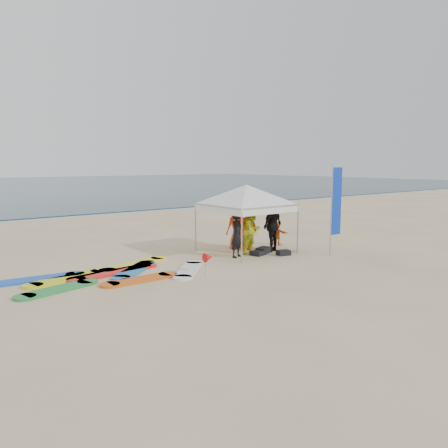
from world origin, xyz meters
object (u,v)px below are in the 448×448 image
at_px(person_yellow, 253,231).
at_px(person_seated, 277,233).
at_px(person_orange_b, 237,226).
at_px(surfboard_spread, 110,275).
at_px(person_black_a, 237,235).
at_px(feather_flag, 336,202).
at_px(person_black_b, 272,225).
at_px(canopy_tent, 246,185).
at_px(person_orange_a, 246,227).
at_px(marker_pennant, 209,257).

height_order(person_yellow, person_seated, person_yellow).
bearing_deg(person_orange_b, surfboard_spread, 18.24).
distance_m(person_black_a, person_seated, 2.90).
distance_m(person_yellow, surfboard_spread, 5.42).
relative_size(person_black_a, surfboard_spread, 0.26).
xyz_separation_m(person_yellow, person_orange_b, (0.18, 1.11, 0.02)).
bearing_deg(feather_flag, person_black_b, 125.39).
bearing_deg(feather_flag, person_orange_b, 123.21).
distance_m(person_black_a, person_yellow, 0.83).
distance_m(person_orange_b, canopy_tent, 1.77).
xyz_separation_m(person_black_a, person_orange_a, (1.06, 0.78, 0.08)).
bearing_deg(feather_flag, person_yellow, 138.36).
relative_size(person_yellow, person_orange_b, 0.97).
xyz_separation_m(person_yellow, person_seated, (1.94, 0.71, -0.37)).
xyz_separation_m(person_black_b, person_orange_b, (-0.69, 1.22, -0.11)).
relative_size(person_orange_a, surfboard_spread, 0.29).
xyz_separation_m(person_seated, surfboard_spread, (-7.29, -0.53, -0.43)).
bearing_deg(person_black_b, canopy_tent, -45.65).
bearing_deg(marker_pennant, person_black_b, 18.59).
bearing_deg(person_yellow, person_orange_a, 61.06).
relative_size(person_black_b, feather_flag, 0.61).
bearing_deg(surfboard_spread, person_orange_a, 4.89).
distance_m(person_black_a, marker_pennant, 2.51).
relative_size(person_orange_b, feather_flag, 0.54).
bearing_deg(surfboard_spread, person_seated, 4.15).
bearing_deg(canopy_tent, person_yellow, -91.00).
bearing_deg(canopy_tent, person_orange_a, 50.71).
bearing_deg(marker_pennant, person_orange_a, 32.73).
bearing_deg(marker_pennant, surfboard_spread, 146.59).
xyz_separation_m(person_black_a, surfboard_spread, (-4.53, 0.30, -0.76)).
distance_m(person_orange_b, marker_pennant, 4.04).
bearing_deg(person_orange_b, canopy_tent, 85.26).
relative_size(person_yellow, marker_pennant, 2.61).
xyz_separation_m(person_orange_a, feather_flag, (1.94, -2.59, 0.99)).
xyz_separation_m(canopy_tent, feather_flag, (2.17, -2.31, -0.58)).
bearing_deg(feather_flag, person_seated, 95.09).
distance_m(canopy_tent, marker_pennant, 3.98).
relative_size(person_yellow, person_black_b, 0.86).
bearing_deg(feather_flag, person_black_a, 148.82).
height_order(person_orange_b, feather_flag, feather_flag).
bearing_deg(person_yellow, marker_pennant, -163.99).
height_order(person_yellow, canopy_tent, canopy_tent).
bearing_deg(person_orange_a, person_seated, -179.15).
xyz_separation_m(person_yellow, feather_flag, (2.17, -1.93, 1.04)).
height_order(person_black_a, person_yellow, person_yellow).
bearing_deg(canopy_tent, marker_pennant, -149.12).
bearing_deg(person_seated, person_black_b, 109.07).
height_order(feather_flag, surfboard_spread, feather_flag).
xyz_separation_m(person_orange_a, person_black_b, (0.64, -0.77, 0.09)).
xyz_separation_m(person_seated, canopy_tent, (-1.93, -0.33, 2.00)).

